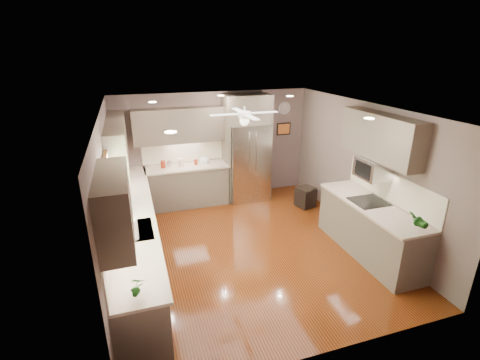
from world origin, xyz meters
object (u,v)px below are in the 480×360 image
stool (306,197)px  refrigerator (247,150)px  canister_c (181,163)px  potted_plant_left (138,286)px  canister_d (196,162)px  potted_plant_right (417,220)px  canister_b (169,164)px  paper_towel (133,230)px  soap_bottle (123,208)px  microwave (373,169)px  bowl (205,163)px  canister_a (163,164)px

stool → refrigerator: bearing=139.8°
canister_c → potted_plant_left: bearing=-104.7°
refrigerator → canister_d: bearing=177.3°
potted_plant_right → stool: potted_plant_right is taller
canister_b → canister_d: size_ratio=1.31×
canister_d → paper_towel: bearing=-115.9°
potted_plant_left → paper_towel: size_ratio=0.91×
soap_bottle → stool: (3.87, 1.12, -0.80)m
canister_c → microwave: 3.99m
bowl → paper_towel: (-1.64, -2.97, 0.11)m
canister_a → potted_plant_left: 4.28m
potted_plant_right → potted_plant_left: bearing=-176.3°
canister_c → stool: canister_c is taller
canister_a → potted_plant_right: size_ratio=0.48×
soap_bottle → paper_towel: (0.13, -0.87, 0.05)m
potted_plant_left → canister_a: bearing=80.4°
canister_d → stool: canister_d is taller
canister_a → stool: bearing=-17.9°
canister_a → potted_plant_left: (-0.71, -4.22, 0.06)m
potted_plant_right → bowl: 4.55m
canister_c → refrigerator: (1.54, -0.03, 0.16)m
refrigerator → canister_c: bearing=179.0°
canister_b → microwave: size_ratio=0.28×
refrigerator → microwave: refrigerator is taller
canister_b → potted_plant_right: bearing=-53.3°
canister_d → potted_plant_left: size_ratio=0.41×
canister_a → stool: canister_a is taller
canister_a → canister_d: bearing=0.3°
potted_plant_left → canister_c: bearing=75.3°
canister_b → stool: 3.15m
canister_d → potted_plant_right: bearing=-58.8°
refrigerator → microwave: 3.03m
potted_plant_right → microwave: (0.12, 1.21, 0.37)m
potted_plant_left → microwave: bearing=20.2°
canister_a → bowl: (0.92, 0.00, -0.05)m
soap_bottle → potted_plant_left: bearing=-86.4°
canister_a → potted_plant_left: bearing=-99.6°
canister_c → canister_d: canister_c is taller
canister_b → potted_plant_left: bearing=-101.4°
refrigerator → paper_towel: bearing=-132.3°
soap_bottle → potted_plant_left: potted_plant_left is taller
canister_a → microwave: size_ratio=0.30×
canister_d → potted_plant_left: potted_plant_left is taller
canister_a → microwave: (3.26, -2.76, 0.46)m
canister_a → canister_c: 0.39m
refrigerator → potted_plant_right: bearing=-72.9°
canister_a → bowl: size_ratio=0.70×
paper_towel → refrigerator: bearing=47.7°
paper_towel → microwave: bearing=2.9°
soap_bottle → potted_plant_left: (0.13, -2.13, 0.05)m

